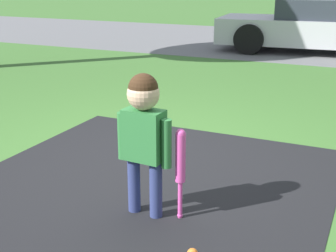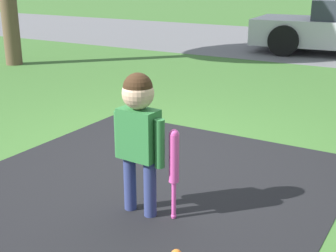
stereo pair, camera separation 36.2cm
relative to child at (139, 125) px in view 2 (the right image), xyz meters
name	(u,v)px [view 2 (the right image)]	position (x,y,z in m)	size (l,w,h in m)	color
ground_plane	(159,159)	(-0.44, 0.96, -0.68)	(60.00, 60.00, 0.00)	#3D6B2D
child	(139,125)	(0.00, 0.00, 0.00)	(0.43, 0.22, 1.05)	navy
baseball_bat	(174,162)	(0.26, 0.05, -0.24)	(0.07, 0.07, 0.68)	#E54CA5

